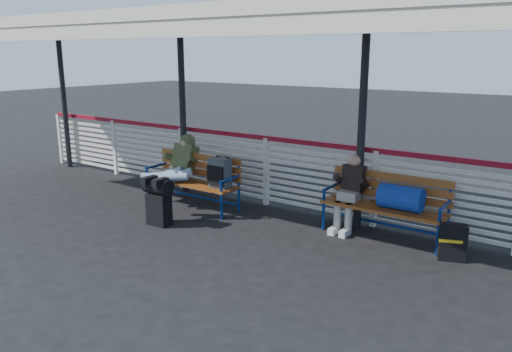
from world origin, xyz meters
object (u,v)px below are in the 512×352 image
Objects in this scene: suitcase_side at (452,242)px; luggage_stack at (158,200)px; traveler_man at (173,171)px; companion_person at (349,192)px; bench_left at (203,175)px; bench_right at (394,199)px.

luggage_stack is at bearing 176.45° from suitcase_side.
companion_person is (2.86, 0.82, -0.08)m from traveler_man.
companion_person is (2.52, 1.51, 0.19)m from luggage_stack.
bench_left is at bearing -169.12° from companion_person.
bench_left is 1.57× the size of companion_person.
bench_right reaches higher than suitcase_side.
companion_person is 1.67m from suitcase_side.
companion_person is at bearing 149.53° from suitcase_side.
bench_left is 1.00× the size of bench_right.
luggage_stack is at bearing -91.32° from bench_left.
suitcase_side is (4.09, 0.18, -0.37)m from bench_left.
bench_left is (0.02, 1.03, 0.19)m from luggage_stack.
traveler_man is 2.98m from companion_person.
traveler_man is at bearing -166.88° from bench_right.
luggage_stack is 2.94m from companion_person.
companion_person reaches higher than bench_left.
bench_left is at bearing 42.86° from traveler_man.
companion_person reaches higher than luggage_stack.
bench_right is at bearing 22.75° from luggage_stack.
bench_left is 1.10× the size of traveler_man.
luggage_stack is 0.42× the size of bench_left.
traveler_man is at bearing 114.16° from luggage_stack.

